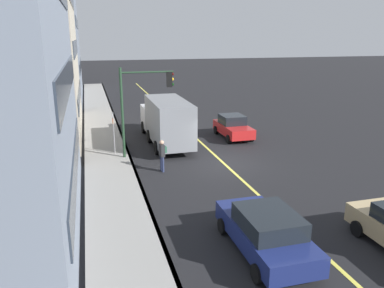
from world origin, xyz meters
TOP-DOWN VIEW (x-y plane):
  - ground at (0.00, 0.00)m, footprint 200.00×200.00m
  - sidewalk_slab at (0.00, 6.49)m, footprint 80.00×2.73m
  - curb_edge at (0.00, 5.21)m, footprint 80.00×0.16m
  - lane_stripe_center at (0.00, 0.00)m, footprint 80.00×0.16m
  - car_red at (5.44, -2.66)m, footprint 4.06×1.94m
  - car_navy at (-9.17, 1.89)m, footprint 4.64×2.13m
  - truck_gray at (5.07, 2.37)m, footprint 8.30×2.44m
  - pedestrian_with_backpack at (-0.29, 3.71)m, footprint 0.45×0.41m
  - traffic_light_mast at (2.38, 4.33)m, footprint 0.28×3.20m
  - street_sign_post at (3.34, 6.03)m, footprint 0.60×0.08m

SIDE VIEW (x-z plane):
  - ground at x=0.00m, z-range 0.00..0.00m
  - lane_stripe_center at x=0.00m, z-range 0.00..0.01m
  - sidewalk_slab at x=0.00m, z-range 0.00..0.15m
  - curb_edge at x=0.00m, z-range 0.00..0.15m
  - car_red at x=5.44m, z-range -0.01..1.61m
  - car_navy at x=-9.17m, z-range 0.01..1.60m
  - pedestrian_with_backpack at x=-0.29m, z-range 0.16..1.93m
  - street_sign_post at x=3.34m, z-range 0.25..3.00m
  - truck_gray at x=5.07m, z-range 0.08..3.25m
  - traffic_light_mast at x=2.38m, z-range 0.99..6.46m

